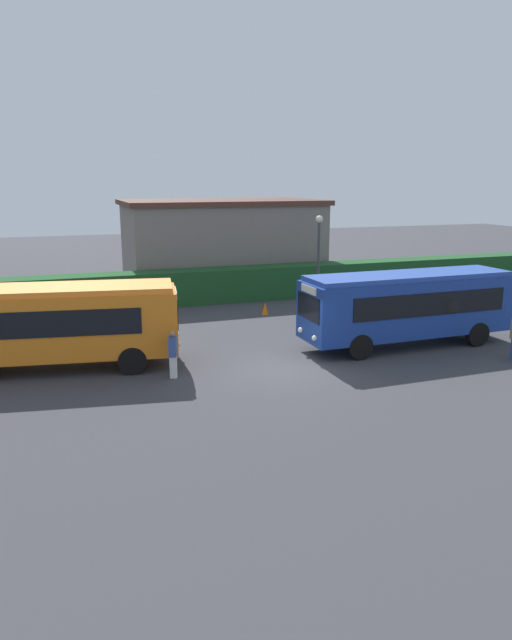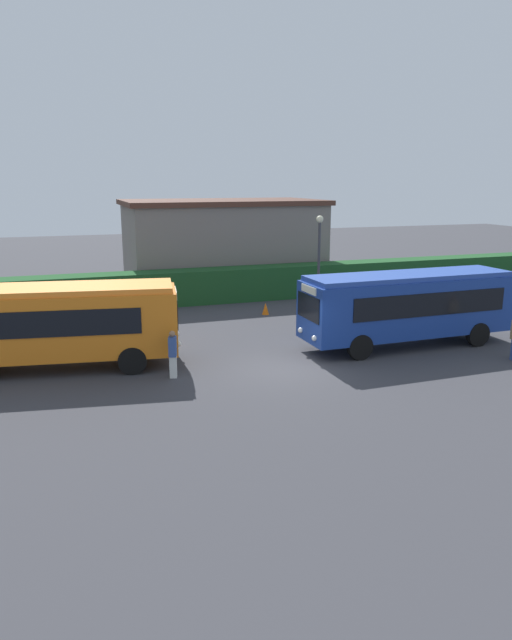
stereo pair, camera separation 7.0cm
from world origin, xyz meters
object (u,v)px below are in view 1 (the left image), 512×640
object	(u,v)px
bus_orange	(56,322)
person_left	(173,353)
lamppost	(318,252)
bus_blue	(407,304)
traffic_cone	(265,309)

from	to	relation	value
bus_orange	person_left	size ratio (longest dim) A/B	5.28
bus_orange	lamppost	distance (m)	13.83
bus_orange	person_left	xyz separation A→B (m)	(3.71, -2.35, -0.87)
bus_blue	traffic_cone	xyz separation A→B (m)	(-3.52, 7.29, -1.45)
bus_orange	lamppost	size ratio (longest dim) A/B	1.78
bus_orange	lamppost	world-z (taller)	lamppost
person_left	lamppost	size ratio (longest dim) A/B	0.34
bus_blue	person_left	xyz separation A→B (m)	(-9.85, -0.82, -0.87)
traffic_cone	lamppost	xyz separation A→B (m)	(2.68, -0.51, 2.85)
traffic_cone	lamppost	world-z (taller)	lamppost
traffic_cone	lamppost	bearing A→B (deg)	-10.75
bus_blue	bus_orange	bearing A→B (deg)	-7.34
bus_orange	traffic_cone	world-z (taller)	bus_orange
traffic_cone	bus_orange	bearing A→B (deg)	-150.16
bus_orange	traffic_cone	xyz separation A→B (m)	(10.04, 5.76, -1.45)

